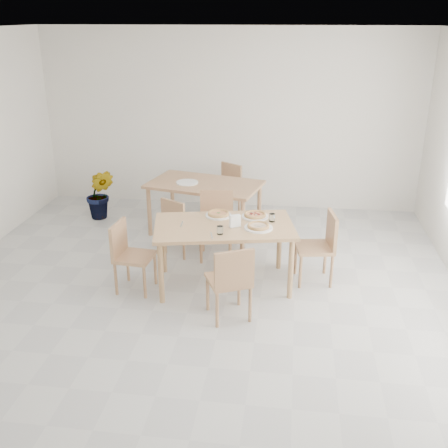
# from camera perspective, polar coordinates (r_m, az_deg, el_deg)

# --- Properties ---
(main_table) EXTENTS (1.70, 1.18, 0.75)m
(main_table) POSITION_cam_1_polar(r_m,az_deg,el_deg) (5.91, 0.00, -0.79)
(main_table) COLOR tan
(main_table) RESTS_ON ground
(chair_south) EXTENTS (0.54, 0.54, 0.83)m
(chair_south) POSITION_cam_1_polar(r_m,az_deg,el_deg) (5.29, 0.76, -5.92)
(chair_south) COLOR tan
(chair_south) RESTS_ON ground
(chair_north) EXTENTS (0.47, 0.47, 0.86)m
(chair_north) POSITION_cam_1_polar(r_m,az_deg,el_deg) (6.73, -0.84, 0.53)
(chair_north) COLOR tan
(chair_north) RESTS_ON ground
(chair_west) EXTENTS (0.43, 0.43, 0.81)m
(chair_west) POSITION_cam_1_polar(r_m,az_deg,el_deg) (5.99, -10.40, -2.96)
(chair_west) COLOR tan
(chair_west) RESTS_ON ground
(chair_east) EXTENTS (0.48, 0.48, 0.85)m
(chair_east) POSITION_cam_1_polar(r_m,az_deg,el_deg) (6.17, 10.57, -1.99)
(chair_east) COLOR tan
(chair_east) RESTS_ON ground
(plate_margherita) EXTENTS (0.30, 0.30, 0.02)m
(plate_margherita) POSITION_cam_1_polar(r_m,az_deg,el_deg) (6.13, -0.61, 0.95)
(plate_margherita) COLOR white
(plate_margherita) RESTS_ON main_table
(plate_mushroom) EXTENTS (0.32, 0.32, 0.02)m
(plate_mushroom) POSITION_cam_1_polar(r_m,az_deg,el_deg) (5.79, 3.76, -0.41)
(plate_mushroom) COLOR white
(plate_mushroom) RESTS_ON main_table
(plate_pepperoni) EXTENTS (0.31, 0.31, 0.02)m
(plate_pepperoni) POSITION_cam_1_polar(r_m,az_deg,el_deg) (6.10, 3.39, 0.82)
(plate_pepperoni) COLOR white
(plate_pepperoni) RESTS_ON main_table
(pizza_margherita) EXTENTS (0.33, 0.33, 0.03)m
(pizza_margherita) POSITION_cam_1_polar(r_m,az_deg,el_deg) (6.12, -0.61, 1.15)
(pizza_margherita) COLOR #E2AB6A
(pizza_margherita) RESTS_ON plate_margherita
(pizza_mushroom) EXTENTS (0.29, 0.29, 0.03)m
(pizza_mushroom) POSITION_cam_1_polar(r_m,az_deg,el_deg) (5.78, 3.77, -0.20)
(pizza_mushroom) COLOR #E2AB6A
(pizza_mushroom) RESTS_ON plate_mushroom
(pizza_pepperoni) EXTENTS (0.30, 0.30, 0.03)m
(pizza_pepperoni) POSITION_cam_1_polar(r_m,az_deg,el_deg) (6.10, 3.40, 1.02)
(pizza_pepperoni) COLOR #E2AB6A
(pizza_pepperoni) RESTS_ON plate_pepperoni
(tumbler_a) EXTENTS (0.07, 0.07, 0.09)m
(tumbler_a) POSITION_cam_1_polar(r_m,az_deg,el_deg) (5.61, -0.43, -0.67)
(tumbler_a) COLOR white
(tumbler_a) RESTS_ON main_table
(tumbler_b) EXTENTS (0.07, 0.07, 0.09)m
(tumbler_b) POSITION_cam_1_polar(r_m,az_deg,el_deg) (5.98, 5.25, 0.70)
(tumbler_b) COLOR white
(tumbler_b) RESTS_ON main_table
(napkin_holder) EXTENTS (0.15, 0.12, 0.15)m
(napkin_holder) POSITION_cam_1_polar(r_m,az_deg,el_deg) (5.78, 1.20, 0.27)
(napkin_holder) COLOR silver
(napkin_holder) RESTS_ON main_table
(fork_a) EXTENTS (0.06, 0.18, 0.01)m
(fork_a) POSITION_cam_1_polar(r_m,az_deg,el_deg) (5.58, -1.35, -1.29)
(fork_a) COLOR silver
(fork_a) RESTS_ON main_table
(fork_b) EXTENTS (0.03, 0.18, 0.01)m
(fork_b) POSITION_cam_1_polar(r_m,az_deg,el_deg) (5.91, -4.63, -0.02)
(fork_b) COLOR silver
(fork_b) RESTS_ON main_table
(second_table) EXTENTS (1.69, 1.20, 0.75)m
(second_table) POSITION_cam_1_polar(r_m,az_deg,el_deg) (7.38, -2.13, 3.88)
(second_table) COLOR tan
(second_table) RESTS_ON ground
(chair_back_s) EXTENTS (0.52, 0.52, 0.77)m
(chair_back_s) POSITION_cam_1_polar(r_m,az_deg,el_deg) (6.79, -4.96, 0.18)
(chair_back_s) COLOR tan
(chair_back_s) RESTS_ON ground
(chair_back_n) EXTENTS (0.54, 0.54, 0.80)m
(chair_back_n) POSITION_cam_1_polar(r_m,az_deg,el_deg) (8.18, 0.34, 4.19)
(chair_back_n) COLOR tan
(chair_back_n) RESTS_ON ground
(plate_empty) EXTENTS (0.31, 0.31, 0.02)m
(plate_empty) POSITION_cam_1_polar(r_m,az_deg,el_deg) (7.37, -4.03, 4.54)
(plate_empty) COLOR white
(plate_empty) RESTS_ON second_table
(potted_plant) EXTENTS (0.47, 0.40, 0.78)m
(potted_plant) POSITION_cam_1_polar(r_m,az_deg,el_deg) (8.24, -13.33, 3.19)
(potted_plant) COLOR #22641E
(potted_plant) RESTS_ON ground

